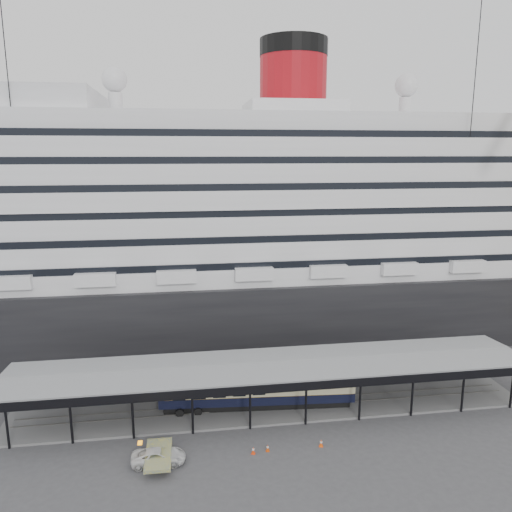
# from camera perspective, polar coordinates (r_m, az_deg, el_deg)

# --- Properties ---
(ground) EXTENTS (200.00, 200.00, 0.00)m
(ground) POSITION_cam_1_polar(r_m,az_deg,el_deg) (53.31, 2.73, -19.36)
(ground) COLOR #3C3C3F
(ground) RESTS_ON ground
(cruise_ship) EXTENTS (130.00, 30.00, 43.90)m
(cruise_ship) POSITION_cam_1_polar(r_m,az_deg,el_deg) (77.79, -1.70, 4.99)
(cruise_ship) COLOR black
(cruise_ship) RESTS_ON ground
(platform_canopy) EXTENTS (56.00, 9.18, 5.30)m
(platform_canopy) POSITION_cam_1_polar(r_m,az_deg,el_deg) (56.48, 1.74, -14.72)
(platform_canopy) COLOR slate
(platform_canopy) RESTS_ON ground
(port_truck) EXTENTS (4.87, 2.29, 1.35)m
(port_truck) POSITION_cam_1_polar(r_m,az_deg,el_deg) (49.24, -11.07, -21.57)
(port_truck) COLOR silver
(port_truck) RESTS_ON ground
(pullman_carriage) EXTENTS (21.24, 4.29, 20.72)m
(pullman_carriage) POSITION_cam_1_polar(r_m,az_deg,el_deg) (56.17, 0.13, -14.68)
(pullman_carriage) COLOR black
(pullman_carriage) RESTS_ON ground
(traffic_cone_left) EXTENTS (0.48, 0.48, 0.72)m
(traffic_cone_left) POSITION_cam_1_polar(r_m,az_deg,el_deg) (49.83, -0.32, -21.32)
(traffic_cone_left) COLOR #E83A0C
(traffic_cone_left) RESTS_ON ground
(traffic_cone_mid) EXTENTS (0.39, 0.39, 0.68)m
(traffic_cone_mid) POSITION_cam_1_polar(r_m,az_deg,el_deg) (50.20, 1.34, -21.07)
(traffic_cone_mid) COLOR #D6480B
(traffic_cone_mid) RESTS_ON ground
(traffic_cone_right) EXTENTS (0.44, 0.44, 0.73)m
(traffic_cone_right) POSITION_cam_1_polar(r_m,az_deg,el_deg) (51.20, 7.45, -20.42)
(traffic_cone_right) COLOR #F8510D
(traffic_cone_right) RESTS_ON ground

